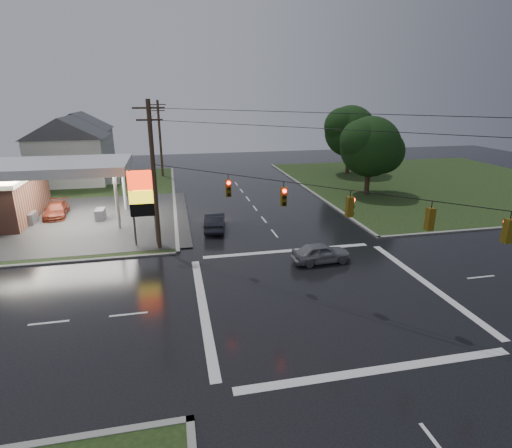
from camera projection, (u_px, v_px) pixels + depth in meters
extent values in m
plane|color=black|center=(321.00, 294.00, 23.72)|extent=(120.00, 120.00, 0.00)
cube|color=black|center=(4.00, 204.00, 42.71)|extent=(36.00, 36.00, 0.08)
cube|color=black|center=(435.00, 183.00, 53.02)|extent=(36.00, 36.00, 0.08)
cube|color=#2D2D2D|center=(44.00, 223.00, 36.45)|extent=(26.00, 18.00, 0.02)
cylinder|color=silver|center=(117.00, 201.00, 34.30)|extent=(0.30, 0.30, 5.00)
cylinder|color=silver|center=(14.00, 191.00, 37.89)|extent=(0.30, 0.30, 5.00)
cylinder|color=silver|center=(124.00, 186.00, 39.87)|extent=(0.30, 0.30, 5.00)
cube|color=silver|center=(58.00, 166.00, 35.25)|extent=(12.00, 8.00, 0.80)
cube|color=white|center=(59.00, 171.00, 35.38)|extent=(11.40, 7.40, 0.04)
cube|color=#59595E|center=(31.00, 219.00, 36.11)|extent=(0.80, 1.60, 1.10)
cube|color=#59595E|center=(101.00, 215.00, 37.30)|extent=(0.80, 1.60, 1.10)
cylinder|color=#59595E|center=(133.00, 209.00, 30.30)|extent=(0.16, 0.16, 6.00)
cylinder|color=#59595E|center=(154.00, 208.00, 30.62)|extent=(0.16, 0.16, 6.00)
cube|color=red|center=(141.00, 180.00, 29.77)|extent=(2.00, 0.35, 1.40)
cube|color=yellow|center=(143.00, 197.00, 30.18)|extent=(2.00, 0.35, 1.00)
cube|color=black|center=(144.00, 210.00, 30.49)|extent=(2.00, 0.35, 1.00)
cylinder|color=#382619|center=(154.00, 178.00, 28.95)|extent=(0.32, 0.32, 11.00)
cube|color=#382619|center=(148.00, 108.00, 27.42)|extent=(2.20, 0.12, 0.12)
cube|color=#382619|center=(149.00, 120.00, 27.67)|extent=(1.80, 0.12, 0.12)
cylinder|color=#382619|center=(160.00, 139.00, 55.50)|extent=(0.32, 0.32, 10.50)
cube|color=#382619|center=(158.00, 104.00, 54.05)|extent=(2.20, 0.12, 0.12)
cube|color=#382619|center=(158.00, 111.00, 54.30)|extent=(1.80, 0.12, 0.12)
cube|color=#59470C|center=(228.00, 188.00, 25.44)|extent=(0.34, 0.34, 1.10)
cylinder|color=#FF0C07|center=(229.00, 183.00, 25.14)|extent=(0.22, 0.08, 0.22)
cube|color=#59470C|center=(284.00, 197.00, 23.36)|extent=(0.34, 0.34, 1.10)
cylinder|color=#FF0C07|center=(285.00, 191.00, 23.06)|extent=(0.22, 0.08, 0.22)
cube|color=#59470C|center=(350.00, 207.00, 21.28)|extent=(0.34, 0.34, 1.10)
cylinder|color=#FF0C07|center=(354.00, 200.00, 21.20)|extent=(0.08, 0.22, 0.22)
cube|color=#59470C|center=(430.00, 219.00, 19.20)|extent=(0.34, 0.34, 1.10)
cylinder|color=#FF0C07|center=(428.00, 210.00, 19.26)|extent=(0.22, 0.08, 0.22)
cube|color=#59470C|center=(508.00, 231.00, 17.53)|extent=(0.34, 0.34, 1.10)
cylinder|color=#FF0C07|center=(506.00, 221.00, 17.60)|extent=(0.22, 0.08, 0.22)
cube|color=silver|center=(71.00, 160.00, 52.07)|extent=(9.00, 8.00, 6.00)
cube|color=gray|center=(116.00, 178.00, 53.93)|extent=(1.60, 4.80, 0.80)
cube|color=silver|center=(81.00, 149.00, 63.02)|extent=(9.00, 8.00, 6.00)
cube|color=gray|center=(118.00, 164.00, 64.88)|extent=(1.60, 4.80, 0.80)
cylinder|color=black|center=(368.00, 173.00, 46.15)|extent=(0.56, 0.56, 5.04)
sphere|color=black|center=(370.00, 147.00, 45.19)|extent=(6.80, 6.80, 6.80)
sphere|color=black|center=(382.00, 152.00, 46.01)|extent=(5.10, 5.10, 5.10)
sphere|color=black|center=(361.00, 141.00, 44.33)|extent=(4.76, 4.76, 4.76)
cylinder|color=black|center=(348.00, 155.00, 57.81)|extent=(0.56, 0.56, 5.60)
sphere|color=black|center=(350.00, 131.00, 56.74)|extent=(7.20, 7.20, 7.20)
sphere|color=black|center=(360.00, 136.00, 57.60)|extent=(5.40, 5.40, 5.40)
sphere|color=black|center=(342.00, 126.00, 55.84)|extent=(5.04, 5.04, 5.04)
imported|color=black|center=(215.00, 221.00, 34.82)|extent=(2.34, 4.89, 1.55)
imported|color=slate|center=(321.00, 253.00, 28.00)|extent=(4.21, 1.86, 1.41)
imported|color=maroon|center=(56.00, 210.00, 38.32)|extent=(2.29, 4.87, 1.37)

